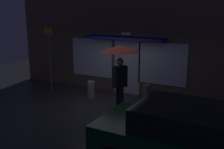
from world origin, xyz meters
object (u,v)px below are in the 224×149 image
sidewalk_bollard (91,90)px  street_sign_post (50,55)px  parked_car (192,140)px  sidewalk_bollard_2 (147,93)px  person_with_umbrella (120,59)px

sidewalk_bollard → street_sign_post: bearing=179.1°
parked_car → sidewalk_bollard: (-4.44, 3.37, -0.43)m
sidewalk_bollard → sidewalk_bollard_2: 2.16m
parked_car → sidewalk_bollard_2: (-2.33, 3.86, -0.42)m
street_sign_post → sidewalk_bollard_2: 4.28m
person_with_umbrella → street_sign_post: street_sign_post is taller
parked_car → sidewalk_bollard: 5.59m
sidewalk_bollard_2 → person_with_umbrella: bearing=-111.6°
street_sign_post → sidewalk_bollard: (1.97, -0.03, -1.22)m
person_with_umbrella → parked_car: bearing=79.8°
person_with_umbrella → sidewalk_bollard: 2.32m
street_sign_post → sidewalk_bollard_2: size_ratio=4.12×
sidewalk_bollard → sidewalk_bollard_2: bearing=13.1°
sidewalk_bollard_2 → sidewalk_bollard: bearing=-166.9°
person_with_umbrella → sidewalk_bollard_2: bearing=-169.9°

